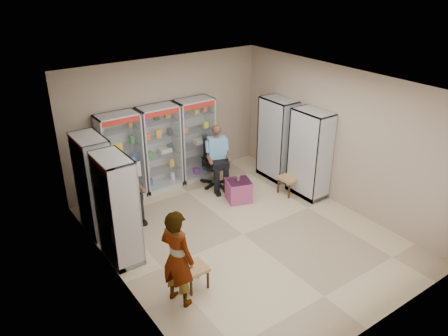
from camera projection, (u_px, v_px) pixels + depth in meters
floor at (243, 235)px, 8.62m from camera, size 6.00×6.00×0.00m
room_shell at (245, 142)px, 7.78m from camera, size 5.02×6.02×3.01m
cabinet_back_left at (121, 158)px, 9.53m from camera, size 0.90×0.50×2.00m
cabinet_back_mid at (160, 148)px, 10.03m from camera, size 0.90×0.50×2.00m
cabinet_back_right at (195, 139)px, 10.52m from camera, size 0.90×0.50×2.00m
cabinet_right_far at (277, 139)px, 10.53m from camera, size 0.90×0.50×2.00m
cabinet_right_near at (310, 154)px, 9.72m from camera, size 0.90×0.50×2.00m
cabinet_left_far at (95, 185)px, 8.36m from camera, size 0.90×0.50×2.00m
cabinet_left_near at (117, 209)px, 7.55m from camera, size 0.90×0.50×2.00m
wooden_chair at (126, 195)px, 9.09m from camera, size 0.42×0.42×0.94m
seated_customer at (126, 188)px, 8.97m from camera, size 0.44×0.60×1.34m
office_chair at (215, 163)px, 10.33m from camera, size 0.78×0.78×1.13m
seated_shopkeeper at (217, 158)px, 10.22m from camera, size 0.65×0.77×1.44m
pink_trunk at (239, 191)px, 9.76m from camera, size 0.64×0.62×0.49m
tea_glass at (238, 178)px, 9.66m from camera, size 0.07×0.07×0.10m
woven_stool_a at (289, 185)px, 10.08m from camera, size 0.45×0.45×0.42m
woven_stool_b at (194, 276)px, 7.17m from camera, size 0.40×0.40×0.40m
standing_man at (177, 258)px, 6.60m from camera, size 0.58×0.70×1.64m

